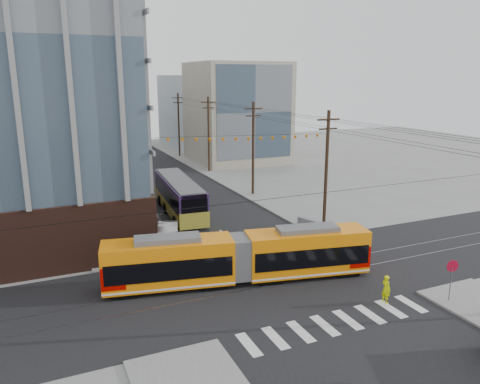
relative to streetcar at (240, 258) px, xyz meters
name	(u,v)px	position (x,y,z in m)	size (l,w,h in m)	color
ground	(309,301)	(2.84, -4.38, -1.76)	(160.00, 160.00, 0.00)	slate
bg_bldg_nw_near	(14,111)	(-14.16, 47.62, 7.24)	(18.00, 16.00, 18.00)	#8C99A5
bg_bldg_ne_near	(237,113)	(18.84, 43.62, 6.24)	(14.00, 14.00, 16.00)	gray
bg_bldg_nw_far	(34,98)	(-11.16, 67.62, 8.24)	(16.00, 18.00, 20.00)	gray
bg_bldg_ne_far	(206,110)	(20.84, 63.62, 5.24)	(16.00, 16.00, 14.00)	#8C99A5
utility_pole_far	(179,125)	(11.34, 51.62, 3.74)	(0.30, 0.30, 11.00)	black
streetcar	(240,258)	(0.00, 0.00, 0.00)	(18.28, 2.57, 3.52)	orange
city_bus	(179,196)	(1.06, 17.72, 0.09)	(2.82, 13.03, 3.69)	#351E4F
parked_car_silver	(168,229)	(-2.09, 10.75, -0.97)	(1.67, 4.79, 1.58)	#9A9A9A
parked_car_white	(147,215)	(-2.68, 16.28, -1.10)	(1.86, 4.57, 1.33)	silver
parked_car_grey	(139,205)	(-2.54, 20.56, -1.18)	(1.94, 4.21, 1.17)	#5A5C5D
pedestrian	(386,289)	(7.09, -6.56, -0.84)	(0.67, 0.44, 1.84)	#D1DD03
stop_sign	(451,283)	(10.75, -8.17, -0.43)	(0.81, 0.81, 2.67)	#A30823
jersey_barrier	(315,225)	(11.14, 7.67, -1.37)	(0.88, 3.89, 0.78)	#575760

